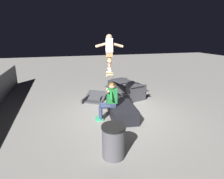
# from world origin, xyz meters

# --- Properties ---
(ground_plane) EXTENTS (40.00, 40.00, 0.00)m
(ground_plane) POSITION_xyz_m (0.00, 0.00, 0.00)
(ground_plane) COLOR gray
(ledge_box_main) EXTENTS (1.86, 1.01, 0.48)m
(ledge_box_main) POSITION_xyz_m (-0.10, -0.04, 0.24)
(ledge_box_main) COLOR black
(ledge_box_main) RESTS_ON ground
(person_sitting_on_ledge) EXTENTS (0.60, 0.77, 1.31)m
(person_sitting_on_ledge) POSITION_xyz_m (-0.22, 0.45, 0.73)
(person_sitting_on_ledge) COLOR #2D3856
(person_sitting_on_ledge) RESTS_ON ground
(skateboard) EXTENTS (1.04, 0.44, 0.16)m
(skateboard) POSITION_xyz_m (-0.27, 0.44, 1.67)
(skateboard) COLOR #AD8451
(skater_airborne) EXTENTS (0.64, 0.88, 1.12)m
(skater_airborne) POSITION_xyz_m (-0.21, 0.43, 2.36)
(skater_airborne) COLOR white
(kicker_ramp) EXTENTS (1.35, 1.32, 0.41)m
(kicker_ramp) POSITION_xyz_m (1.85, 0.58, 0.07)
(kicker_ramp) COLOR #38383D
(kicker_ramp) RESTS_ON ground
(picnic_table_back) EXTENTS (1.99, 1.73, 0.75)m
(picnic_table_back) POSITION_xyz_m (1.89, -0.93, 0.50)
(picnic_table_back) COLOR #38383D
(picnic_table_back) RESTS_ON ground
(trash_bin) EXTENTS (0.58, 0.58, 0.82)m
(trash_bin) POSITION_xyz_m (-2.26, 0.87, 0.41)
(trash_bin) COLOR #47474C
(trash_bin) RESTS_ON ground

